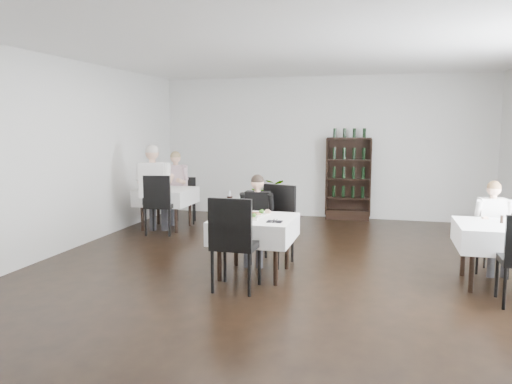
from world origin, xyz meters
The scene contains 22 objects.
room_shell centered at (0.00, 0.00, 1.50)m, with size 9.00×9.00×9.00m.
wine_shelf centered at (0.60, 4.31, 0.85)m, with size 0.90×0.28×1.75m.
main_table centered at (-0.30, 0.00, 0.62)m, with size 1.03×1.03×0.77m.
left_table centered at (-2.70, 2.50, 0.62)m, with size 0.98×0.98×0.77m.
right_table centered at (2.70, 0.30, 0.62)m, with size 0.98×0.98×0.77m.
potted_tree centered at (-1.09, 4.20, 0.42)m, with size 0.75×0.65×0.83m, color #1F521C.
main_chair_far centered at (-0.18, 0.68, 0.64)m, with size 0.63×0.63×1.11m.
main_chair_near centered at (-0.37, -0.71, 0.65)m, with size 0.53×0.53×1.14m.
left_chair_far centered at (-2.59, 3.18, 0.52)m, with size 0.52×0.52×0.91m.
left_chair_near centered at (-2.58, 1.93, 0.62)m, with size 0.56×0.57×1.09m.
right_chair_far centered at (2.84, 0.93, 0.55)m, with size 0.58×0.58×0.96m.
diner_main centered at (-0.42, 0.57, 0.74)m, with size 0.49×0.50×1.27m.
diner_left_far centered at (-2.79, 3.09, 0.84)m, with size 0.56×0.56×1.45m.
diner_left_near centered at (-2.70, 1.99, 0.94)m, with size 0.67×0.71×1.63m.
diner_right_far centered at (2.76, 0.92, 0.72)m, with size 0.50×0.51×1.23m.
plate_far centered at (-0.30, 0.18, 0.79)m, with size 0.32×0.32×0.08m.
plate_near centered at (-0.34, -0.11, 0.79)m, with size 0.26×0.26×0.07m.
pilsner_dark centered at (-0.64, 0.00, 0.91)m, with size 0.08×0.08×0.34m.
pilsner_lager centered at (-0.55, 0.15, 0.87)m, with size 0.06×0.06×0.26m.
coke_bottle centered at (-0.39, -0.01, 0.87)m, with size 0.06×0.06×0.24m.
napkin_cutlery centered at (0.02, -0.23, 0.78)m, with size 0.19×0.21×0.02m.
pepper_mill centered at (2.74, 0.40, 0.82)m, with size 0.04×0.04×0.10m, color black.
Camera 1 is at (1.33, -6.20, 1.96)m, focal length 35.00 mm.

